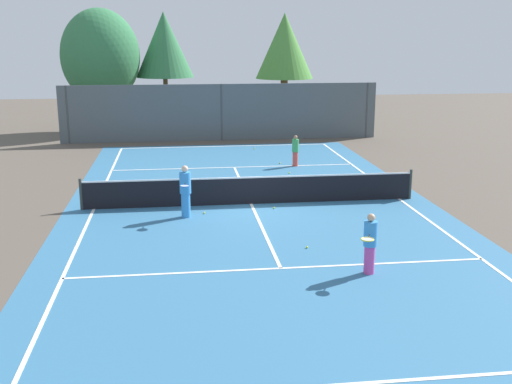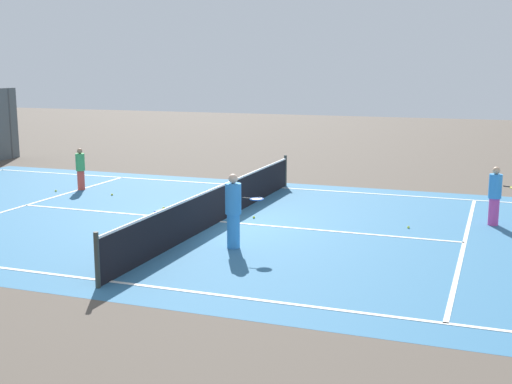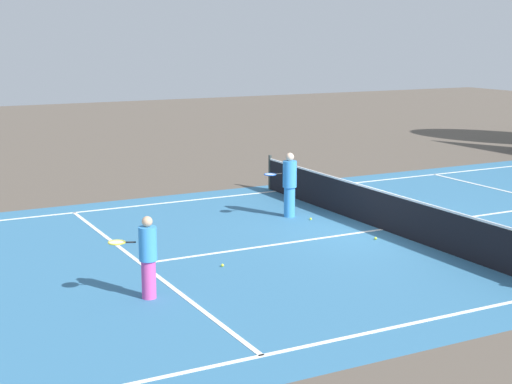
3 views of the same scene
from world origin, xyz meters
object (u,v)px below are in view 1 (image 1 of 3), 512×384
(player_1, at_px, (370,243))
(player_2, at_px, (185,191))
(tennis_ball_1, at_px, (307,247))
(tennis_ball_4, at_px, (204,213))
(player_0, at_px, (295,150))
(tennis_ball_5, at_px, (254,149))
(tennis_ball_7, at_px, (125,201))
(tennis_ball_3, at_px, (344,192))
(ball_crate, at_px, (230,191))
(tennis_ball_2, at_px, (274,208))
(tennis_ball_8, at_px, (280,163))
(tennis_ball_0, at_px, (160,197))
(tennis_ball_6, at_px, (289,173))

(player_1, xyz_separation_m, player_2, (-4.49, 5.65, 0.09))
(tennis_ball_1, distance_m, tennis_ball_4, 4.74)
(player_0, relative_size, tennis_ball_5, 21.66)
(tennis_ball_4, relative_size, tennis_ball_7, 1.00)
(tennis_ball_3, relative_size, tennis_ball_4, 1.00)
(player_2, distance_m, tennis_ball_4, 1.11)
(player_0, xyz_separation_m, ball_crate, (-3.46, -5.00, -0.55))
(player_1, bearing_deg, tennis_ball_2, 102.90)
(player_1, height_order, tennis_ball_8, player_1)
(player_1, bearing_deg, tennis_ball_7, 129.96)
(tennis_ball_0, relative_size, tennis_ball_8, 1.00)
(player_1, xyz_separation_m, tennis_ball_4, (-3.88, 5.96, -0.78))
(tennis_ball_0, bearing_deg, player_1, -56.94)
(ball_crate, xyz_separation_m, tennis_ball_5, (2.12, 9.56, -0.15))
(tennis_ball_1, bearing_deg, tennis_ball_0, 124.31)
(tennis_ball_8, bearing_deg, tennis_ball_0, -133.89)
(player_1, distance_m, tennis_ball_6, 11.84)
(ball_crate, height_order, tennis_ball_2, ball_crate)
(tennis_ball_3, bearing_deg, ball_crate, 177.43)
(player_1, distance_m, tennis_ball_5, 17.96)
(ball_crate, xyz_separation_m, tennis_ball_8, (2.84, 5.60, -0.15))
(ball_crate, height_order, tennis_ball_3, ball_crate)
(tennis_ball_3, bearing_deg, tennis_ball_8, 104.81)
(player_0, relative_size, tennis_ball_6, 21.66)
(player_2, relative_size, tennis_ball_1, 26.48)
(player_1, relative_size, tennis_ball_1, 23.83)
(player_0, distance_m, tennis_ball_2, 7.43)
(ball_crate, xyz_separation_m, tennis_ball_0, (-2.61, -0.07, -0.15))
(tennis_ball_1, bearing_deg, player_0, 80.86)
(tennis_ball_7, bearing_deg, tennis_ball_4, -35.54)
(player_2, bearing_deg, tennis_ball_7, 133.32)
(tennis_ball_4, xyz_separation_m, tennis_ball_6, (3.98, 5.86, 0.00))
(tennis_ball_3, distance_m, tennis_ball_4, 5.89)
(ball_crate, height_order, tennis_ball_7, ball_crate)
(ball_crate, relative_size, tennis_ball_6, 7.13)
(player_1, height_order, ball_crate, player_1)
(player_1, bearing_deg, tennis_ball_0, 123.06)
(player_0, relative_size, tennis_ball_7, 21.66)
(player_1, distance_m, player_2, 7.22)
(tennis_ball_2, relative_size, tennis_ball_6, 1.00)
(player_1, distance_m, tennis_ball_3, 8.36)
(tennis_ball_6, bearing_deg, player_1, -90.51)
(tennis_ball_2, distance_m, tennis_ball_8, 7.83)
(tennis_ball_7, xyz_separation_m, tennis_ball_8, (6.70, 6.03, 0.00))
(tennis_ball_0, bearing_deg, ball_crate, 1.49)
(tennis_ball_6, bearing_deg, ball_crate, -130.15)
(tennis_ball_3, bearing_deg, tennis_ball_2, -147.89)
(player_1, distance_m, tennis_ball_4, 7.15)
(player_2, bearing_deg, tennis_ball_4, 26.50)
(tennis_ball_5, xyz_separation_m, tennis_ball_6, (0.78, -6.12, 0.00))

